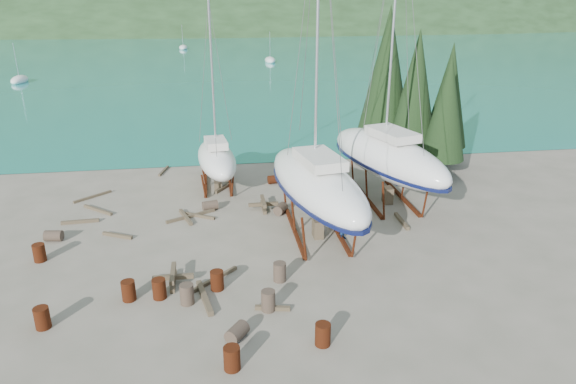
{
  "coord_description": "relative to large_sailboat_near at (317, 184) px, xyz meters",
  "views": [
    {
      "loc": [
        -1.74,
        -22.54,
        11.94
      ],
      "look_at": [
        2.07,
        3.0,
        2.12
      ],
      "focal_mm": 32.0,
      "sensor_mm": 36.0,
      "label": 1
    }
  ],
  "objects": [
    {
      "name": "cypress_far_right",
      "position": [
        12.03,
        10.8,
        2.39
      ],
      "size": [
        3.24,
        3.24,
        9.0
      ],
      "color": "black",
      "rests_on": "ground"
    },
    {
      "name": "timber_11",
      "position": [
        -6.37,
        3.08,
        -2.74
      ],
      "size": [
        2.0,
        1.28,
        0.15
      ],
      "primitive_type": "cube",
      "rotation": [
        0.0,
        0.0,
        1.03
      ],
      "color": "brown",
      "rests_on": "ground"
    },
    {
      "name": "far_house_right",
      "position": [
        26.53,
        187.8,
        0.11
      ],
      "size": [
        6.6,
        5.6,
        5.6
      ],
      "color": "beige",
      "rests_on": "ground"
    },
    {
      "name": "worker",
      "position": [
        1.27,
        -1.05,
        -1.89
      ],
      "size": [
        0.74,
        0.81,
        1.85
      ],
      "primitive_type": "imported",
      "rotation": [
        0.0,
        0.0,
        1.01
      ],
      "color": "#11254D",
      "rests_on": "ground"
    },
    {
      "name": "drum_4",
      "position": [
        -1.24,
        8.11,
        -2.53
      ],
      "size": [
        0.95,
        0.7,
        0.58
      ],
      "primitive_type": "cylinder",
      "rotation": [
        1.57,
        0.0,
        1.71
      ],
      "color": "#511F0E",
      "rests_on": "ground"
    },
    {
      "name": "drum_1",
      "position": [
        -4.73,
        -8.68,
        -2.53
      ],
      "size": [
        0.99,
        1.05,
        0.58
      ],
      "primitive_type": "cylinder",
      "rotation": [
        1.57,
        0.0,
        2.5
      ],
      "color": "#2D2823",
      "rests_on": "ground"
    },
    {
      "name": "drum_17",
      "position": [
        -2.6,
        -4.73,
        -2.38
      ],
      "size": [
        0.58,
        0.58,
        0.88
      ],
      "primitive_type": "cylinder",
      "color": "#2D2823",
      "rests_on": "ground"
    },
    {
      "name": "large_sailboat_far",
      "position": [
        5.25,
        4.09,
        0.05
      ],
      "size": [
        6.15,
        11.57,
        17.57
      ],
      "rotation": [
        0.0,
        0.0,
        0.28
      ],
      "color": "white",
      "rests_on": "ground"
    },
    {
      "name": "drum_7",
      "position": [
        -1.65,
        -9.48,
        -2.38
      ],
      "size": [
        0.58,
        0.58,
        0.88
      ],
      "primitive_type": "cylinder",
      "color": "#511F0E",
      "rests_on": "ground"
    },
    {
      "name": "timber_4",
      "position": [
        -10.55,
        1.0,
        -2.73
      ],
      "size": [
        1.68,
        0.98,
        0.17
      ],
      "primitive_type": "cube",
      "rotation": [
        0.0,
        0.0,
        1.09
      ],
      "color": "brown",
      "rests_on": "ground"
    },
    {
      "name": "timber_5",
      "position": [
        -5.49,
        -4.31,
        -2.74
      ],
      "size": [
        2.08,
        1.94,
        0.16
      ],
      "primitive_type": "cube",
      "rotation": [
        0.0,
        0.0,
        2.32
      ],
      "color": "brown",
      "rests_on": "ground"
    },
    {
      "name": "small_sailboat_shore",
      "position": [
        -5.09,
        8.05,
        -0.85
      ],
      "size": [
        3.2,
        7.68,
        11.92
      ],
      "rotation": [
        0.0,
        0.0,
        0.12
      ],
      "color": "white",
      "rests_on": "ground"
    },
    {
      "name": "moored_boat_far",
      "position": [
        -11.47,
        107.8,
        -2.43
      ],
      "size": [
        2.0,
        5.0,
        6.05
      ],
      "color": "white",
      "rests_on": "ground"
    },
    {
      "name": "drum_8",
      "position": [
        -13.81,
        -1.2,
        -2.38
      ],
      "size": [
        0.58,
        0.58,
        0.88
      ],
      "primitive_type": "cylinder",
      "color": "#511F0E",
      "rests_on": "ground"
    },
    {
      "name": "ground",
      "position": [
        -3.47,
        -2.2,
        -2.82
      ],
      "size": [
        600.0,
        600.0,
        0.0
      ],
      "primitive_type": "plane",
      "color": "#656050",
      "rests_on": "ground"
    },
    {
      "name": "cypress_near_right",
      "position": [
        9.03,
        9.8,
        2.97
      ],
      "size": [
        3.6,
        3.6,
        10.0
      ],
      "color": "black",
      "rests_on": "ground"
    },
    {
      "name": "far_hill",
      "position": [
        -3.47,
        317.8,
        -2.82
      ],
      "size": [
        800.0,
        360.0,
        110.0
      ],
      "primitive_type": "ellipsoid",
      "color": "#1C3018",
      "rests_on": "ground"
    },
    {
      "name": "large_sailboat_near",
      "position": [
        0.0,
        0.0,
        0.0
      ],
      "size": [
        5.07,
        11.49,
        17.49
      ],
      "rotation": [
        0.0,
        0.0,
        0.17
      ],
      "color": "white",
      "rests_on": "ground"
    },
    {
      "name": "timber_1",
      "position": [
        5.07,
        0.54,
        -2.72
      ],
      "size": [
        0.25,
        2.13,
        0.19
      ],
      "primitive_type": "cube",
      "rotation": [
        0.0,
        0.0,
        3.12
      ],
      "color": "brown",
      "rests_on": "ground"
    },
    {
      "name": "drum_14",
      "position": [
        -5.39,
        -5.06,
        -2.38
      ],
      "size": [
        0.58,
        0.58,
        0.88
      ],
      "primitive_type": "cylinder",
      "color": "#511F0E",
      "rests_on": "ground"
    },
    {
      "name": "timber_8",
      "position": [
        -7.05,
        2.93,
        -2.72
      ],
      "size": [
        0.87,
        2.18,
        0.19
      ],
      "primitive_type": "cube",
      "rotation": [
        0.0,
        0.0,
        0.31
      ],
      "color": "brown",
      "rests_on": "ground"
    },
    {
      "name": "timber_2",
      "position": [
        -12.93,
        3.17,
        -2.73
      ],
      "size": [
        2.05,
        0.31,
        0.19
      ],
      "primitive_type": "cube",
      "rotation": [
        0.0,
        0.0,
        1.63
      ],
      "color": "brown",
      "rests_on": "ground"
    },
    {
      "name": "timber_17",
      "position": [
        -12.27,
        4.81,
        -2.74
      ],
      "size": [
        1.95,
        1.74,
        0.16
      ],
      "primitive_type": "cube",
      "rotation": [
        0.0,
        0.0,
        0.85
      ],
      "color": "brown",
      "rests_on": "ground"
    },
    {
      "name": "timber_7",
      "position": [
        -3.19,
        -6.99,
        -2.73
      ],
      "size": [
        1.45,
        0.47,
        0.17
      ],
      "primitive_type": "cube",
      "rotation": [
        0.0,
        0.0,
        1.36
      ],
      "color": "brown",
      "rests_on": "ground"
    },
    {
      "name": "far_house_center",
      "position": [
        -23.47,
        187.8,
        0.11
      ],
      "size": [
        6.6,
        5.6,
        5.6
      ],
      "color": "beige",
      "rests_on": "ground"
    },
    {
      "name": "timber_pile_aft",
      "position": [
        -2.46,
        3.7,
        -2.52
      ],
      "size": [
        1.8,
        1.8,
        0.6
      ],
      "color": "brown",
      "rests_on": "ground"
    },
    {
      "name": "drum_16",
      "position": [
        -6.65,
        -5.99,
        -2.38
      ],
      "size": [
        0.58,
        0.58,
        0.88
      ],
      "primitive_type": "cylinder",
      "color": "#2D2823",
      "rests_on": "ground"
    },
    {
      "name": "timber_pile_fore",
      "position": [
        -7.32,
        -4.25,
        -2.52
      ],
      "size": [
        1.8,
        1.8,
        0.6
      ],
      "color": "brown",
      "rests_on": "ground"
    },
    {
      "name": "timber_6",
      "position": [
        -4.82,
        7.37,
        -2.72
      ],
      "size": [
        1.08,
        1.55,
        0.19
      ],
      "primitive_type": "cube",
      "rotation": [
        0.0,
        0.0,
        2.58
      ],
      "color": "brown",
      "rests_on": "ground"
    },
    {
      "name": "drum_9",
      "position": [
        -5.63,
        4.01,
        -2.53
      ],
      "size": [
        1.0,
        0.78,
        0.58
      ],
      "primitive_type": "cylinder",
      "rotation": [
        1.57,
        0.0,
        1.82
      ],
      "color": "#2D2823",
      "rests_on": "ground"
    },
    {
      "name": "drum_3",
      "position": [
        -4.99,
        -10.32,
        -2.38
      ],
      "size": [
        0.58,
        0.58,
        0.88
      ],
      "primitive_type": "cylinder",
      "color": "#511F0E",
      "rests_on": "ground"
    },
    {
      "name": "timber_10",
      "position": [
        -6.76,
        3.08,
        -2.74
      ],
      "size": [
        2.79,
        1.59,
        0.16
      ],
      "primitive_type": "cube",
      "rotation": [
        0.0,
        0.0,
        2.06
      ],
      "color": "brown",
      "rests_on": "ground"
    },
    {
      "name": "cypress_mid_right",
      "position": [
        10.53,
        7.8,
        2.1
      ],
      "size": [
        3.06,
        3.06,
        8.5
      ],
      "color": "black",
      "rests_on": "ground"
    },
    {
      "name": "drum_5",
      "position": [
        -3.37,
        -6.97,
        -2.38
      ],
      "size": [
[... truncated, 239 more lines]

